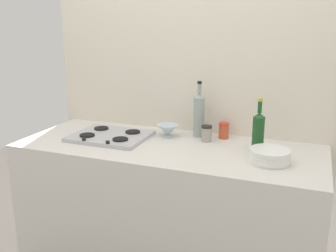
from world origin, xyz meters
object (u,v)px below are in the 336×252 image
plate_stack (270,156)px  condiment_jar_front (224,131)px  stovetop_hob (110,136)px  condiment_jar_rear (207,133)px  wine_bottle_mid_left (199,114)px  wine_bottle_leftmost (258,131)px  mixing_bowl (168,130)px

plate_stack → condiment_jar_front: size_ratio=2.19×
stovetop_hob → condiment_jar_rear: condiment_jar_rear is taller
wine_bottle_mid_left → plate_stack: bearing=-33.7°
wine_bottle_leftmost → wine_bottle_mid_left: (-0.40, 0.17, 0.02)m
stovetop_hob → condiment_jar_rear: (0.59, 0.15, 0.04)m
wine_bottle_mid_left → condiment_jar_rear: bearing=-48.5°
wine_bottle_mid_left → mixing_bowl: 0.22m
wine_bottle_leftmost → mixing_bowl: size_ratio=2.18×
wine_bottle_mid_left → mixing_bowl: size_ratio=2.52×
stovetop_hob → wine_bottle_leftmost: bearing=4.6°
plate_stack → condiment_jar_rear: size_ratio=2.18×
stovetop_hob → condiment_jar_front: bearing=20.8°
wine_bottle_leftmost → condiment_jar_front: bearing=142.5°
wine_bottle_mid_left → condiment_jar_rear: 0.15m
plate_stack → mixing_bowl: (-0.66, 0.24, 0.01)m
plate_stack → wine_bottle_mid_left: bearing=146.3°
wine_bottle_leftmost → wine_bottle_mid_left: size_ratio=0.86×
stovetop_hob → wine_bottle_mid_left: 0.58m
plate_stack → condiment_jar_rear: 0.47m
wine_bottle_leftmost → condiment_jar_front: wine_bottle_leftmost is taller
stovetop_hob → condiment_jar_front: 0.72m
stovetop_hob → plate_stack: 0.99m
wine_bottle_leftmost → condiment_jar_front: 0.31m
mixing_bowl → condiment_jar_front: bearing=15.2°
mixing_bowl → condiment_jar_front: size_ratio=1.42×
plate_stack → wine_bottle_leftmost: size_ratio=0.71×
condiment_jar_rear → condiment_jar_front: bearing=51.0°
stovetop_hob → condiment_jar_front: size_ratio=4.69×
plate_stack → wine_bottle_leftmost: 0.20m
wine_bottle_leftmost → stovetop_hob: bearing=-175.4°
wine_bottle_mid_left → condiment_jar_front: 0.19m
wine_bottle_leftmost → wine_bottle_mid_left: bearing=157.3°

